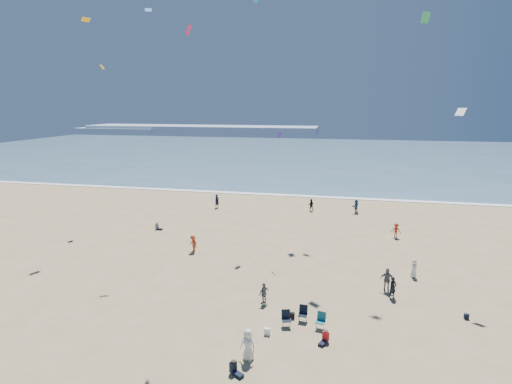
# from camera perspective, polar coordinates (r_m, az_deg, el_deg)

# --- Properties ---
(ocean) EXTENTS (220.00, 100.00, 0.06)m
(ocean) POSITION_cam_1_polar(r_m,az_deg,el_deg) (107.68, 8.83, 5.29)
(ocean) COLOR #476B84
(ocean) RESTS_ON ground
(surf_line) EXTENTS (220.00, 1.20, 0.08)m
(surf_line) POSITION_cam_1_polar(r_m,az_deg,el_deg) (58.52, 5.76, -0.54)
(surf_line) COLOR white
(surf_line) RESTS_ON ground
(headland_far) EXTENTS (110.00, 20.00, 3.20)m
(headland_far) POSITION_cam_1_polar(r_m,az_deg,el_deg) (193.75, -7.90, 8.89)
(headland_far) COLOR #7A8EA8
(headland_far) RESTS_ON ground
(headland_near) EXTENTS (40.00, 14.00, 2.00)m
(headland_near) POSITION_cam_1_polar(r_m,az_deg,el_deg) (206.55, -18.98, 8.38)
(headland_near) COLOR #7A8EA8
(headland_near) RESTS_ON ground
(standing_flyers) EXTENTS (32.32, 43.79, 1.80)m
(standing_flyers) POSITION_cam_1_polar(r_m,az_deg,el_deg) (32.45, 4.40, -9.86)
(standing_flyers) COLOR black
(standing_flyers) RESTS_ON ground
(seated_group) EXTENTS (21.73, 32.04, 0.84)m
(seated_group) POSITION_cam_1_polar(r_m,az_deg,el_deg) (22.37, -4.21, -22.09)
(seated_group) COLOR silver
(seated_group) RESTS_ON ground
(chair_cluster) EXTENTS (2.74, 1.49, 1.00)m
(chair_cluster) POSITION_cam_1_polar(r_m,az_deg,el_deg) (25.33, 6.75, -17.46)
(chair_cluster) COLOR black
(chair_cluster) RESTS_ON ground
(white_tote) EXTENTS (0.35, 0.20, 0.40)m
(white_tote) POSITION_cam_1_polar(r_m,az_deg,el_deg) (24.51, 1.61, -19.30)
(white_tote) COLOR white
(white_tote) RESTS_ON ground
(black_backpack) EXTENTS (0.30, 0.22, 0.38)m
(black_backpack) POSITION_cam_1_polar(r_m,az_deg,el_deg) (26.16, 5.19, -17.16)
(black_backpack) COLOR black
(black_backpack) RESTS_ON ground
(navy_bag) EXTENTS (0.28, 0.18, 0.34)m
(navy_bag) POSITION_cam_1_polar(r_m,az_deg,el_deg) (29.14, 27.86, -15.43)
(navy_bag) COLOR black
(navy_bag) RESTS_ON ground
(kites_aloft) EXTENTS (44.00, 42.97, 31.05)m
(kites_aloft) POSITION_cam_1_polar(r_m,az_deg,el_deg) (24.64, 22.73, 14.98)
(kites_aloft) COLOR #299659
(kites_aloft) RESTS_ON ground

